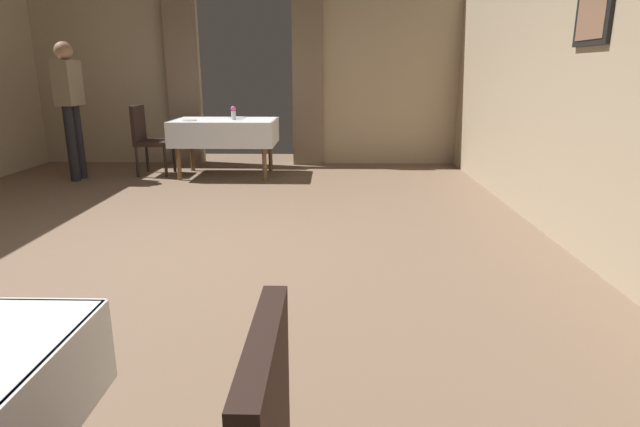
# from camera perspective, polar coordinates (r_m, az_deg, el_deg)

# --- Properties ---
(ground) EXTENTS (10.08, 10.08, 0.00)m
(ground) POSITION_cam_1_polar(r_m,az_deg,el_deg) (4.16, -16.82, -4.36)
(ground) COLOR #7A604C
(wall_right) EXTENTS (0.16, 8.40, 3.00)m
(wall_right) POSITION_cam_1_polar(r_m,az_deg,el_deg) (4.17, 29.82, 15.42)
(wall_right) COLOR tan
(wall_right) RESTS_ON ground
(wall_back) EXTENTS (6.40, 0.27, 3.00)m
(wall_back) POSITION_cam_1_polar(r_m,az_deg,el_deg) (8.00, -8.22, 16.38)
(wall_back) COLOR tan
(wall_back) RESTS_ON ground
(dining_table_mid) EXTENTS (1.35, 0.89, 0.75)m
(dining_table_mid) POSITION_cam_1_polar(r_m,az_deg,el_deg) (7.04, -10.47, 9.32)
(dining_table_mid) COLOR brown
(dining_table_mid) RESTS_ON ground
(chair_mid_left) EXTENTS (0.44, 0.44, 0.93)m
(chair_mid_left) POSITION_cam_1_polar(r_m,az_deg,el_deg) (7.38, -18.52, 8.07)
(chair_mid_left) COLOR black
(chair_mid_left) RESTS_ON ground
(flower_vase_mid) EXTENTS (0.07, 0.07, 0.18)m
(flower_vase_mid) POSITION_cam_1_polar(r_m,az_deg,el_deg) (6.97, -9.57, 10.99)
(flower_vase_mid) COLOR silver
(flower_vase_mid) RESTS_ON dining_table_mid
(plate_mid_b) EXTENTS (0.19, 0.19, 0.01)m
(plate_mid_b) POSITION_cam_1_polar(r_m,az_deg,el_deg) (6.97, -14.27, 9.99)
(plate_mid_b) COLOR white
(plate_mid_b) RESTS_ON dining_table_mid
(plate_mid_c) EXTENTS (0.24, 0.24, 0.01)m
(plate_mid_c) POSITION_cam_1_polar(r_m,az_deg,el_deg) (7.25, -9.18, 10.46)
(plate_mid_c) COLOR white
(plate_mid_c) RESTS_ON dining_table_mid
(person_waiter_by_doorway) EXTENTS (0.23, 0.36, 1.72)m
(person_waiter_by_doorway) POSITION_cam_1_polar(r_m,az_deg,el_deg) (7.33, -26.00, 11.28)
(person_waiter_by_doorway) COLOR black
(person_waiter_by_doorway) RESTS_ON ground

